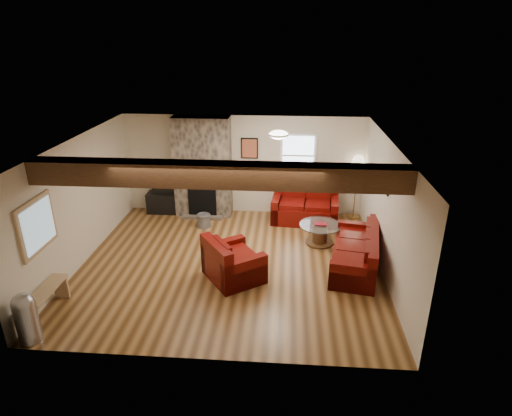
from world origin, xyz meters
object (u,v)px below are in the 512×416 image
at_px(armchair_red, 234,258).
at_px(television, 167,185).
at_px(coffee_table, 320,234).
at_px(tv_cabinet, 168,203).
at_px(floor_lamp, 358,165).
at_px(sofa_three, 355,249).
at_px(loveseat, 305,205).

distance_m(armchair_red, television, 3.71).
xyz_separation_m(armchair_red, coffee_table, (1.72, 1.57, -0.19)).
bearing_deg(armchair_red, tv_cabinet, -0.60).
distance_m(coffee_table, floor_lamp, 2.11).
distance_m(sofa_three, television, 5.09).
distance_m(tv_cabinet, floor_lamp, 4.88).
distance_m(armchair_red, tv_cabinet, 3.70).
height_order(sofa_three, loveseat, loveseat).
height_order(sofa_three, floor_lamp, floor_lamp).
bearing_deg(sofa_three, floor_lamp, -176.85).
xyz_separation_m(sofa_three, tv_cabinet, (-4.44, 2.46, -0.12)).
bearing_deg(floor_lamp, tv_cabinet, -179.76).
xyz_separation_m(loveseat, armchair_red, (-1.43, -2.75, -0.01)).
height_order(loveseat, coffee_table, loveseat).
bearing_deg(armchair_red, coffee_table, -82.60).
bearing_deg(armchair_red, floor_lamp, -75.97).
bearing_deg(coffee_table, floor_lamp, 57.78).
xyz_separation_m(tv_cabinet, floor_lamp, (4.76, 0.02, 1.11)).
bearing_deg(tv_cabinet, loveseat, -4.88).
xyz_separation_m(sofa_three, television, (-4.44, 2.46, 0.36)).
distance_m(tv_cabinet, television, 0.49).
bearing_deg(tv_cabinet, coffee_table, -21.19).
bearing_deg(loveseat, sofa_three, -61.69).
bearing_deg(sofa_three, loveseat, -146.38).
relative_size(loveseat, floor_lamp, 1.00).
relative_size(tv_cabinet, floor_lamp, 0.66).
xyz_separation_m(coffee_table, floor_lamp, (0.94, 1.50, 1.14)).
relative_size(armchair_red, floor_lamp, 0.64).
height_order(loveseat, floor_lamp, floor_lamp).
distance_m(sofa_three, floor_lamp, 2.69).
height_order(sofa_three, coffee_table, sofa_three).
bearing_deg(television, armchair_red, -55.61).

